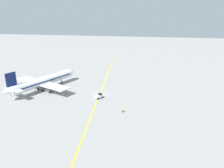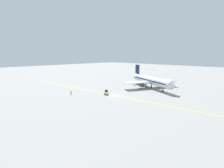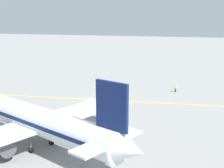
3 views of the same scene
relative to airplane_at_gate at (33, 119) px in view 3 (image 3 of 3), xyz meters
The scene contains 6 objects.
ground_plane 24.54m from the airplane_at_gate, ahead, with size 400.00×400.00×0.00m, color gray.
apron_yellow_centreline 24.54m from the airplane_at_gate, ahead, with size 0.40×120.00×0.01m, color yellow.
airplane_at_gate is the anchor object (origin of this frame).
baggage_tug_white 25.77m from the airplane_at_gate, 11.80° to the right, with size 3.13×3.23×2.11m.
ground_crew_worker 38.79m from the airplane_at_gate, 23.95° to the right, with size 0.38×0.50×1.68m.
traffic_cone_near_nose 17.27m from the airplane_at_gate, 28.62° to the right, with size 0.32×0.32×0.55m, color orange.
Camera 3 is at (-58.71, -20.05, 16.95)m, focal length 50.00 mm.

